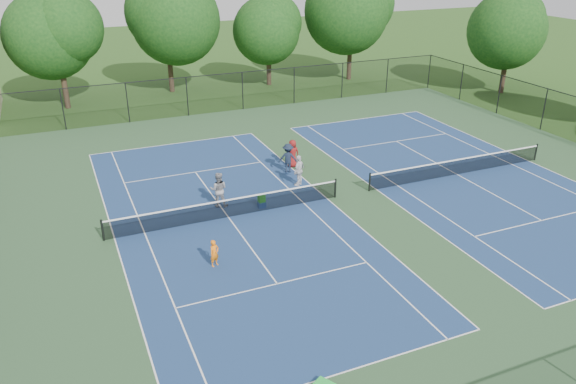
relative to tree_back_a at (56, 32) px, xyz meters
name	(u,v)px	position (x,y,z in m)	size (l,w,h in m)	color
ground	(352,194)	(13.00, -24.00, -6.04)	(140.00, 140.00, 0.00)	#234716
court_pad	(352,194)	(13.00, -24.00, -6.03)	(36.00, 36.00, 0.01)	#2D5030
tennis_court_left	(228,216)	(6.00, -24.00, -5.94)	(12.00, 23.83, 1.07)	navy
tennis_court_right	(457,173)	(20.00, -24.00, -5.94)	(12.00, 23.83, 1.07)	navy
perimeter_fence	(354,167)	(13.00, -24.00, -4.44)	(36.08, 36.08, 3.02)	black
tree_back_a	(56,32)	(0.00, 0.00, 0.00)	(6.80, 6.80, 9.15)	#2D2116
tree_back_b	(166,15)	(9.00, 2.00, 0.56)	(7.60, 7.60, 10.03)	#2D2116
tree_back_c	(268,25)	(18.00, 1.00, -0.56)	(6.00, 6.00, 8.40)	#2D2116
tree_back_d	(352,6)	(26.00, 0.00, 0.79)	(7.80, 7.80, 10.37)	#2D2116
tree_side_e	(511,26)	(36.00, -10.00, -0.23)	(6.60, 6.60, 8.87)	#2D2116
child_player	(214,253)	(4.11, -28.08, -5.43)	(0.44, 0.29, 1.21)	orange
instructor	(219,190)	(5.98, -22.57, -5.11)	(0.90, 0.70, 1.85)	gray
bystander_a	(299,170)	(10.84, -21.75, -5.14)	(1.05, 0.44, 1.79)	silver
bystander_b	(288,158)	(11.06, -19.73, -5.16)	(1.14, 0.66, 1.76)	#162031
bystander_c	(293,154)	(11.64, -19.06, -5.19)	(0.83, 0.54, 1.70)	maroon
ball_crate	(262,205)	(7.92, -23.60, -5.88)	(0.39, 0.31, 0.32)	navy
ball_hopper	(262,198)	(7.92, -23.60, -5.52)	(0.34, 0.28, 0.39)	green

